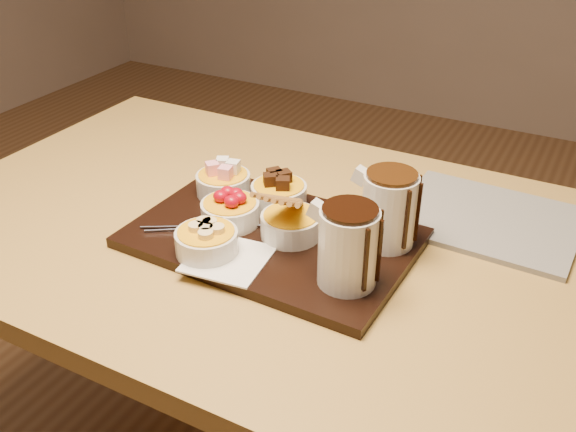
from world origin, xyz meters
The scene contains 12 objects.
dining_table centered at (0.00, 0.00, 0.65)m, with size 1.20×0.80×0.75m.
serving_board centered at (0.06, -0.04, 0.76)m, with size 0.46×0.30×0.02m, color black.
napkin centered at (0.04, -0.14, 0.77)m, with size 0.12×0.12×0.00m, color white.
bowl_marshmallows centered at (-0.08, 0.04, 0.79)m, with size 0.10×0.10×0.04m, color silver.
bowl_cake centered at (0.03, 0.05, 0.79)m, with size 0.10×0.10×0.04m, color silver.
bowl_strawberries centered at (-0.02, -0.05, 0.79)m, with size 0.10×0.10×0.04m, color silver.
bowl_biscotti centered at (0.09, -0.03, 0.79)m, with size 0.10×0.10×0.04m, color silver.
bowl_bananas centered at (0.00, -0.14, 0.79)m, with size 0.10×0.10×0.04m, color silver.
pitcher_dark_chocolate centered at (0.23, -0.11, 0.83)m, with size 0.09×0.09×0.12m, color silver.
pitcher_milk_chocolate centered at (0.24, 0.02, 0.83)m, with size 0.09×0.09×0.12m, color silver.
fondue_skewers centered at (-0.03, -0.07, 0.77)m, with size 0.26×0.03×0.01m, color silver, non-canonical shape.
newspaper centered at (0.37, 0.19, 0.76)m, with size 0.31×0.25×0.01m, color beige.
Camera 1 is at (0.51, -0.83, 1.34)m, focal length 40.00 mm.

